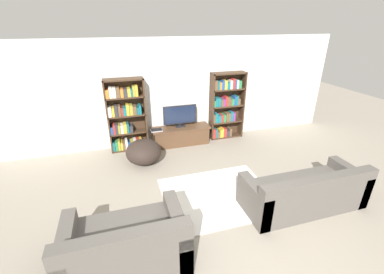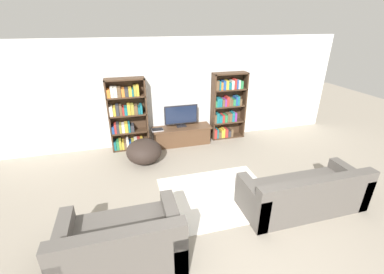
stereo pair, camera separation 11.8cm
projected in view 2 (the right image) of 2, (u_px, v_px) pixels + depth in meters
wall_back at (176, 92)px, 6.41m from camera, size 8.80×0.06×2.60m
bookshelf_left at (127, 116)px, 6.13m from camera, size 0.90×0.30×1.75m
bookshelf_right at (227, 106)px, 6.75m from camera, size 0.90×0.30×1.75m
tv_stand at (182, 135)px, 6.61m from camera, size 1.48×0.47×0.46m
television at (181, 115)px, 6.45m from camera, size 0.85×0.16×0.56m
laptop at (158, 130)px, 6.33m from camera, size 0.28×0.21×0.03m
area_rug at (217, 196)px, 4.70m from camera, size 1.97×1.62×0.02m
couch_left_sectional at (122, 244)px, 3.34m from camera, size 1.56×1.00×0.82m
couch_right_sofa at (303, 195)px, 4.30m from camera, size 2.06×0.83×0.76m
beanbag_ottoman at (144, 151)px, 5.72m from camera, size 0.78×0.78×0.54m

